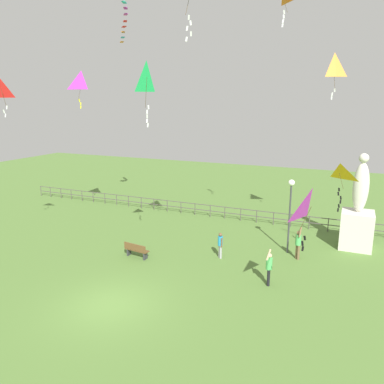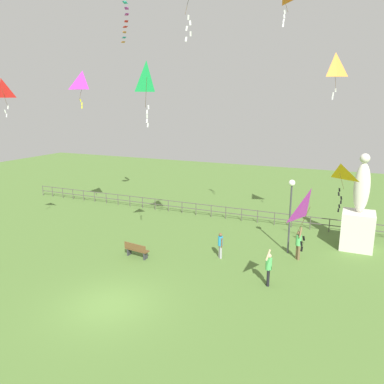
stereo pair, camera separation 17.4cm
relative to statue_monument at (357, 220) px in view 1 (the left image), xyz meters
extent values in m
plane|color=#517533|center=(-9.70, -11.54, -1.76)|extent=(80.00, 80.00, 0.00)
cube|color=beige|center=(0.00, 0.00, -0.62)|extent=(1.83, 1.83, 2.27)
ellipsoid|color=beige|center=(0.00, 0.00, 2.00)|extent=(0.90, 0.76, 2.99)
sphere|color=beige|center=(0.00, 0.00, 3.75)|extent=(0.56, 0.56, 0.56)
cylinder|color=#38383D|center=(-3.64, -2.45, 0.28)|extent=(0.10, 0.10, 4.06)
sphere|color=white|center=(-3.64, -2.45, 2.46)|extent=(0.36, 0.36, 0.36)
cube|color=brown|center=(-11.42, -6.58, -1.31)|extent=(1.54, 0.60, 0.06)
cube|color=brown|center=(-11.44, -6.76, -1.09)|extent=(1.49, 0.26, 0.36)
cube|color=#333338|center=(-12.01, -6.50, -1.53)|extent=(0.08, 0.36, 0.45)
cube|color=#333338|center=(-10.82, -6.66, -1.53)|extent=(0.08, 0.36, 0.45)
cylinder|color=black|center=(-3.79, -7.03, -1.34)|extent=(0.14, 0.14, 0.83)
cylinder|color=black|center=(-3.82, -6.87, -1.34)|extent=(0.14, 0.14, 0.83)
cylinder|color=#4CB259|center=(-3.80, -6.95, -0.63)|extent=(0.30, 0.30, 0.59)
sphere|color=beige|center=(-3.80, -6.95, -0.23)|extent=(0.22, 0.22, 0.22)
cylinder|color=beige|center=(-3.81, -7.16, -0.11)|extent=(0.25, 0.14, 0.56)
cylinder|color=beige|center=(-3.84, -6.76, -0.67)|extent=(0.09, 0.09, 0.56)
cylinder|color=#99999E|center=(-7.08, -4.73, -1.38)|extent=(0.13, 0.13, 0.76)
cylinder|color=#99999E|center=(-6.98, -4.84, -1.38)|extent=(0.13, 0.13, 0.76)
cylinder|color=#268CBF|center=(-7.03, -4.78, -0.73)|extent=(0.28, 0.28, 0.54)
sphere|color=brown|center=(-7.03, -4.78, -0.36)|extent=(0.20, 0.20, 0.20)
cylinder|color=brown|center=(-7.15, -4.65, -0.76)|extent=(0.08, 0.08, 0.51)
cylinder|color=brown|center=(-6.90, -4.92, -0.76)|extent=(0.08, 0.08, 0.51)
cylinder|color=brown|center=(-2.92, -3.24, -1.33)|extent=(0.14, 0.14, 0.85)
cylinder|color=brown|center=(-3.03, -3.12, -1.33)|extent=(0.14, 0.14, 0.85)
cylinder|color=#4CB259|center=(-2.97, -3.18, -0.61)|extent=(0.31, 0.31, 0.60)
sphere|color=#8C6647|center=(-2.97, -3.18, -0.20)|extent=(0.23, 0.23, 0.23)
cylinder|color=#8C6647|center=(-2.88, -3.37, -0.08)|extent=(0.19, 0.18, 0.58)
cylinder|color=#8C6647|center=(-3.11, -3.03, -0.65)|extent=(0.09, 0.09, 0.57)
pyramid|color=#B22DB2|center=(-17.98, -2.39, 8.30)|extent=(1.20, 0.82, 1.27)
cylinder|color=#4C381E|center=(-17.93, -2.70, 7.67)|extent=(0.12, 0.65, 1.27)
cube|color=yellow|center=(-18.01, -2.74, 7.03)|extent=(0.11, 0.01, 0.21)
cube|color=yellow|center=(-17.94, -2.71, 6.81)|extent=(0.10, 0.05, 0.20)
cube|color=yellow|center=(-17.95, -2.71, 6.59)|extent=(0.09, 0.04, 0.20)
pyramid|color=#B22DB2|center=(-1.85, -9.47, 3.04)|extent=(0.93, 1.15, 1.35)
cylinder|color=#4C381E|center=(-2.10, -9.35, 2.37)|extent=(0.53, 0.25, 1.35)
cube|color=black|center=(-2.03, -9.31, 1.72)|extent=(0.11, 0.05, 0.21)
cube|color=black|center=(-2.09, -9.35, 1.50)|extent=(0.11, 0.04, 0.21)
cube|color=black|center=(-2.07, -9.34, 1.28)|extent=(0.10, 0.03, 0.20)
pyramid|color=orange|center=(-2.11, 0.76, 8.96)|extent=(1.04, 0.86, 1.40)
cylinder|color=#4C381E|center=(-2.01, 0.49, 8.26)|extent=(0.22, 0.55, 1.40)
cube|color=white|center=(-1.94, 0.53, 7.58)|extent=(0.10, 0.04, 0.20)
cube|color=white|center=(-2.06, 0.47, 7.36)|extent=(0.09, 0.03, 0.20)
cube|color=white|center=(-2.07, 0.47, 7.14)|extent=(0.08, 0.03, 0.20)
pyramid|color=red|center=(-18.58, -8.43, 7.63)|extent=(0.91, 0.62, 1.05)
cylinder|color=#4C381E|center=(-18.63, -8.25, 7.10)|extent=(0.13, 0.38, 1.05)
cube|color=white|center=(-18.54, -8.20, 6.61)|extent=(0.11, 0.03, 0.21)
cube|color=white|center=(-18.70, -8.28, 6.39)|extent=(0.10, 0.05, 0.21)
cube|color=white|center=(-18.65, -8.26, 6.17)|extent=(0.11, 0.03, 0.21)
cylinder|color=#4C381E|center=(-4.66, -1.86, 12.00)|extent=(0.30, 0.26, 0.89)
cube|color=white|center=(-4.67, -1.86, 11.57)|extent=(0.11, 0.05, 0.21)
cube|color=white|center=(-4.68, -1.87, 11.35)|extent=(0.11, 0.02, 0.21)
cube|color=white|center=(-4.70, -1.88, 11.13)|extent=(0.11, 0.04, 0.21)
cube|color=white|center=(-4.72, -1.88, 10.91)|extent=(0.09, 0.05, 0.20)
pyramid|color=yellow|center=(-1.16, -3.39, 3.35)|extent=(1.27, 1.04, 0.90)
cylinder|color=#4C381E|center=(-1.03, -3.18, 2.91)|extent=(0.27, 0.44, 0.90)
cube|color=black|center=(-1.10, -3.21, 2.45)|extent=(0.10, 0.05, 0.20)
cube|color=black|center=(-1.12, -3.22, 2.23)|extent=(0.12, 0.05, 0.21)
cube|color=black|center=(-0.98, -3.15, 2.01)|extent=(0.11, 0.02, 0.21)
cube|color=black|center=(-0.98, -3.15, 1.79)|extent=(0.08, 0.05, 0.20)
cube|color=black|center=(-1.04, -3.18, 1.57)|extent=(0.11, 0.02, 0.21)
cube|color=black|center=(-1.06, -3.19, 1.35)|extent=(0.09, 0.02, 0.20)
cylinder|color=#4C381E|center=(-7.64, -7.79, 11.02)|extent=(0.07, 0.72, 1.16)
cube|color=white|center=(-7.62, -7.78, 10.42)|extent=(0.11, 0.04, 0.21)
cube|color=white|center=(-7.55, -7.74, 10.20)|extent=(0.11, 0.02, 0.21)
cube|color=white|center=(-7.69, -7.81, 9.98)|extent=(0.11, 0.03, 0.21)
cube|color=white|center=(-7.54, -7.74, 9.76)|extent=(0.09, 0.04, 0.20)
cube|color=white|center=(-7.71, -7.82, 9.54)|extent=(0.10, 0.05, 0.20)
pyramid|color=#1EB759|center=(-9.97, -7.43, 8.04)|extent=(0.92, 0.92, 1.43)
cylinder|color=#4C381E|center=(-10.16, -7.22, 7.33)|extent=(0.40, 0.43, 1.43)
cube|color=white|center=(-10.07, -7.18, 6.64)|extent=(0.09, 0.02, 0.20)
cube|color=white|center=(-10.14, -7.21, 6.42)|extent=(0.09, 0.03, 0.20)
cube|color=white|center=(-10.14, -7.21, 6.20)|extent=(0.10, 0.04, 0.21)
cube|color=white|center=(-10.15, -7.22, 5.98)|extent=(0.09, 0.04, 0.20)
cube|color=white|center=(-10.12, -7.20, 5.76)|extent=(0.10, 0.02, 0.21)
cube|color=#19B2B2|center=(-14.79, -1.73, 13.07)|extent=(0.42, 0.60, 0.03)
cube|color=#B22DB2|center=(-15.02, -1.23, 12.85)|extent=(0.47, 0.60, 0.03)
cube|color=#B22DB2|center=(-15.32, -0.77, 12.60)|extent=(0.54, 0.58, 0.03)
cube|color=red|center=(-15.67, -0.34, 12.28)|extent=(0.53, 0.59, 0.03)
cube|color=red|center=(-16.04, 0.07, 12.03)|extent=(0.57, 0.55, 0.03)
cube|color=orange|center=(-16.39, 0.49, 11.77)|extent=(0.50, 0.59, 0.03)
cube|color=#198CD1|center=(-16.73, 0.92, 11.50)|extent=(0.55, 0.57, 0.03)
cube|color=orange|center=(-17.10, 1.33, 11.28)|extent=(0.54, 0.57, 0.03)
cylinder|color=#4C4742|center=(-27.67, 2.46, -1.28)|extent=(0.06, 0.06, 0.95)
cylinder|color=#4C4742|center=(-26.48, 2.46, -1.28)|extent=(0.06, 0.06, 0.95)
cylinder|color=#4C4742|center=(-25.21, 2.46, -1.28)|extent=(0.06, 0.06, 0.95)
cylinder|color=#4C4742|center=(-24.01, 2.46, -1.28)|extent=(0.06, 0.06, 0.95)
cylinder|color=#4C4742|center=(-22.77, 2.46, -1.28)|extent=(0.06, 0.06, 0.95)
cylinder|color=#4C4742|center=(-21.54, 2.46, -1.28)|extent=(0.06, 0.06, 0.95)
cylinder|color=#4C4742|center=(-20.28, 2.46, -1.28)|extent=(0.06, 0.06, 0.95)
cylinder|color=#4C4742|center=(-19.04, 2.46, -1.28)|extent=(0.06, 0.06, 0.95)
cylinder|color=#4C4742|center=(-17.82, 2.46, -1.28)|extent=(0.06, 0.06, 0.95)
cylinder|color=#4C4742|center=(-16.56, 2.46, -1.28)|extent=(0.06, 0.06, 0.95)
cylinder|color=#4C4742|center=(-15.35, 2.46, -1.28)|extent=(0.06, 0.06, 0.95)
cylinder|color=#4C4742|center=(-14.12, 2.46, -1.28)|extent=(0.06, 0.06, 0.95)
cylinder|color=#4C4742|center=(-12.88, 2.46, -1.28)|extent=(0.06, 0.06, 0.95)
cylinder|color=#4C4742|center=(-11.66, 2.46, -1.28)|extent=(0.06, 0.06, 0.95)
cylinder|color=#4C4742|center=(-10.37, 2.46, -1.28)|extent=(0.06, 0.06, 0.95)
cylinder|color=#4C4742|center=(-9.18, 2.46, -1.28)|extent=(0.06, 0.06, 0.95)
cylinder|color=#4C4742|center=(-7.93, 2.46, -1.28)|extent=(0.06, 0.06, 0.95)
cylinder|color=#4C4742|center=(-6.72, 2.46, -1.28)|extent=(0.06, 0.06, 0.95)
cylinder|color=#4C4742|center=(-5.47, 2.46, -1.28)|extent=(0.06, 0.06, 0.95)
cylinder|color=#4C4742|center=(-4.24, 2.46, -1.28)|extent=(0.06, 0.06, 0.95)
cylinder|color=#4C4742|center=(-2.98, 2.46, -1.28)|extent=(0.06, 0.06, 0.95)
cylinder|color=#4C4742|center=(-1.73, 2.46, -1.28)|extent=(0.06, 0.06, 0.95)
cylinder|color=#4C4742|center=(-0.54, 2.46, -1.28)|extent=(0.06, 0.06, 0.95)
cylinder|color=#4C4742|center=(0.74, 2.46, -1.28)|extent=(0.06, 0.06, 0.95)
cube|color=#4C4742|center=(-9.70, 2.46, -0.85)|extent=(36.00, 0.05, 0.05)
cube|color=#4C4742|center=(-9.70, 2.46, -1.28)|extent=(36.00, 0.05, 0.05)
camera|label=1|loc=(-0.59, -23.62, 6.78)|focal=34.92mm
camera|label=2|loc=(-0.44, -23.55, 6.78)|focal=34.92mm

